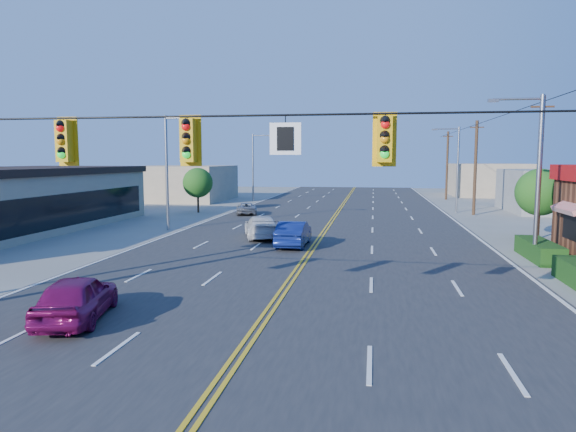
% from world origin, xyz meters
% --- Properties ---
extents(ground, '(160.00, 160.00, 0.00)m').
position_xyz_m(ground, '(0.00, 0.00, 0.00)').
color(ground, gray).
rests_on(ground, ground).
extents(road, '(20.00, 120.00, 0.06)m').
position_xyz_m(road, '(0.00, 20.00, 0.03)').
color(road, '#2D2D30').
rests_on(road, ground).
extents(signal_span, '(24.32, 0.34, 9.00)m').
position_xyz_m(signal_span, '(-0.12, 0.00, 4.89)').
color(signal_span, '#47301E').
rests_on(signal_span, ground).
extents(streetlight_se, '(2.55, 0.25, 8.00)m').
position_xyz_m(streetlight_se, '(10.79, 14.00, 4.51)').
color(streetlight_se, gray).
rests_on(streetlight_se, ground).
extents(streetlight_ne, '(2.55, 0.25, 8.00)m').
position_xyz_m(streetlight_ne, '(10.79, 38.00, 4.51)').
color(streetlight_ne, gray).
rests_on(streetlight_ne, ground).
extents(streetlight_sw, '(2.55, 0.25, 8.00)m').
position_xyz_m(streetlight_sw, '(-10.79, 22.00, 4.51)').
color(streetlight_sw, gray).
rests_on(streetlight_sw, ground).
extents(streetlight_nw, '(2.55, 0.25, 8.00)m').
position_xyz_m(streetlight_nw, '(-10.79, 48.00, 4.51)').
color(streetlight_nw, gray).
rests_on(streetlight_nw, ground).
extents(utility_pole_near, '(0.28, 0.28, 8.40)m').
position_xyz_m(utility_pole_near, '(12.20, 18.00, 4.20)').
color(utility_pole_near, '#47301E').
rests_on(utility_pole_near, ground).
extents(utility_pole_mid, '(0.28, 0.28, 8.40)m').
position_xyz_m(utility_pole_mid, '(12.20, 36.00, 4.20)').
color(utility_pole_mid, '#47301E').
rests_on(utility_pole_mid, ground).
extents(utility_pole_far, '(0.28, 0.28, 8.40)m').
position_xyz_m(utility_pole_far, '(12.20, 54.00, 4.20)').
color(utility_pole_far, '#47301E').
rests_on(utility_pole_far, ground).
extents(tree_kfc_rear, '(2.94, 2.94, 4.41)m').
position_xyz_m(tree_kfc_rear, '(13.50, 22.00, 2.93)').
color(tree_kfc_rear, '#47301E').
rests_on(tree_kfc_rear, ground).
extents(tree_west, '(2.80, 2.80, 4.20)m').
position_xyz_m(tree_west, '(-13.00, 34.00, 2.79)').
color(tree_west, '#47301E').
rests_on(tree_west, ground).
extents(bld_east_mid, '(12.00, 10.00, 4.00)m').
position_xyz_m(bld_east_mid, '(22.00, 40.00, 2.00)').
color(bld_east_mid, gray).
rests_on(bld_east_mid, ground).
extents(bld_west_far, '(11.00, 12.00, 4.20)m').
position_xyz_m(bld_west_far, '(-20.00, 48.00, 2.10)').
color(bld_west_far, tan).
rests_on(bld_west_far, ground).
extents(bld_east_far, '(10.00, 10.00, 4.40)m').
position_xyz_m(bld_east_far, '(19.00, 62.00, 2.20)').
color(bld_east_far, tan).
rests_on(bld_east_far, ground).
extents(car_magenta, '(2.62, 4.45, 1.42)m').
position_xyz_m(car_magenta, '(-5.62, 2.00, 0.71)').
color(car_magenta, '#780D4A').
rests_on(car_magenta, ground).
extents(car_blue, '(1.55, 4.38, 1.44)m').
position_xyz_m(car_blue, '(-1.17, 16.50, 0.72)').
color(car_blue, navy).
rests_on(car_blue, ground).
extents(car_white, '(3.31, 5.18, 1.40)m').
position_xyz_m(car_white, '(-3.64, 19.20, 0.70)').
color(car_white, silver).
rests_on(car_white, ground).
extents(car_silver, '(2.68, 4.13, 1.06)m').
position_xyz_m(car_silver, '(-7.99, 32.64, 0.53)').
color(car_silver, gray).
rests_on(car_silver, ground).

